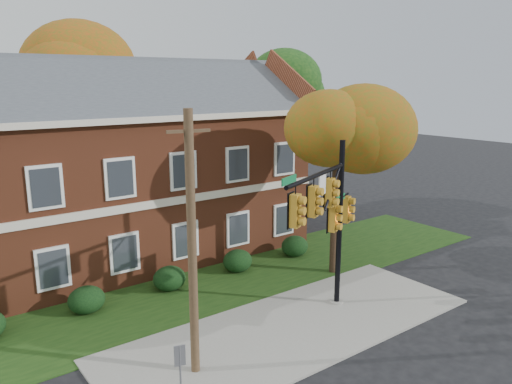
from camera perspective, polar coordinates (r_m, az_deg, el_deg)
ground at (r=17.91m, az=6.53°, el=-16.47°), size 120.00×120.00×0.00m
sidewalk at (r=18.54m, az=4.34°, el=-15.21°), size 14.00×5.00×0.08m
grass_strip at (r=22.18m, az=-4.30°, el=-10.40°), size 30.00×6.00×0.04m
apartment_building at (r=25.14m, az=-15.73°, el=3.71°), size 18.80×8.80×9.74m
hedge_left at (r=20.47m, az=-18.80°, el=-11.58°), size 1.40×1.26×1.05m
hedge_center at (r=21.65m, az=-9.87°, el=-9.71°), size 1.40×1.26×1.05m
hedge_right at (r=23.30m, az=-2.12°, el=-7.87°), size 1.40×1.26×1.05m
hedge_far_right at (r=25.33m, az=4.45°, el=-6.19°), size 1.40×1.26×1.05m
tree_near_right at (r=22.18m, az=10.02°, el=7.24°), size 4.50×4.25×8.58m
tree_right_rear at (r=31.43m, az=3.27°, el=11.61°), size 6.30×5.95×10.62m
tree_far_rear at (r=32.71m, az=-19.02°, el=12.26°), size 6.84×6.46×11.52m
traffic_signal at (r=18.12m, az=8.31°, el=-2.30°), size 5.43×2.49×6.54m
utility_pole at (r=14.50m, az=-7.33°, el=-6.19°), size 1.23×0.32×7.96m
sign_post at (r=13.84m, az=-8.65°, el=-19.33°), size 0.30×0.12×2.06m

